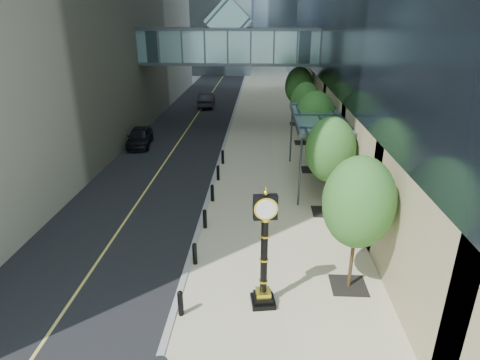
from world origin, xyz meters
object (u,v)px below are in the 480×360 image
(pedestrian, at_px, (350,213))
(car_far, at_px, (207,100))
(street_clock, at_px, (264,258))
(car_near, at_px, (140,137))

(pedestrian, height_order, car_far, pedestrian)
(pedestrian, distance_m, car_far, 31.48)
(street_clock, distance_m, pedestrian, 7.35)
(pedestrian, height_order, car_near, pedestrian)
(car_far, bearing_deg, car_near, 75.00)
(pedestrian, relative_size, car_far, 0.36)
(street_clock, relative_size, car_near, 1.03)
(street_clock, relative_size, car_far, 0.93)
(street_clock, relative_size, pedestrian, 2.60)
(pedestrian, bearing_deg, street_clock, 34.35)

